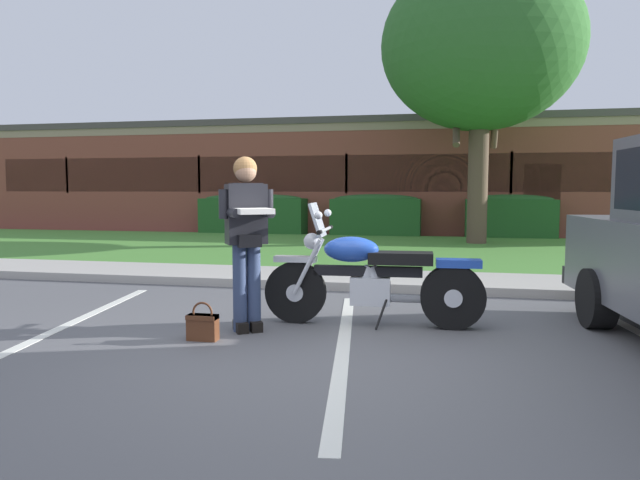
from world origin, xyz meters
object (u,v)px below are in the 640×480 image
object	(u,v)px
brick_building	(367,178)
hedge_left	(253,213)
hedge_center_left	(376,214)
shade_tree	(481,46)
motorcycle	(380,278)
rider_person	(247,229)
handbag	(203,325)
hedge_center_right	(510,216)

from	to	relation	value
brick_building	hedge_left	bearing A→B (deg)	-117.85
hedge_center_left	shade_tree	bearing A→B (deg)	-38.24
motorcycle	shade_tree	bearing A→B (deg)	80.96
hedge_left	rider_person	bearing A→B (deg)	-71.62
handbag	hedge_center_right	world-z (taller)	hedge_center_right
shade_tree	brick_building	size ratio (longest dim) A/B	0.24
motorcycle	brick_building	distance (m)	16.62
motorcycle	shade_tree	xyz separation A→B (m)	(1.42, 8.91, 4.31)
rider_person	brick_building	size ratio (longest dim) A/B	0.06
motorcycle	rider_person	size ratio (longest dim) A/B	1.32
rider_person	motorcycle	bearing A→B (deg)	21.80
brick_building	hedge_center_left	bearing A→B (deg)	-79.92
handbag	brick_building	size ratio (longest dim) A/B	0.01
rider_person	hedge_center_right	xyz separation A→B (m)	(3.68, 11.58, -0.36)
rider_person	hedge_left	distance (m)	12.20
rider_person	hedge_center_left	distance (m)	11.58
rider_person	shade_tree	bearing A→B (deg)	74.18
hedge_center_right	shade_tree	bearing A→B (deg)	-115.13
hedge_center_left	brick_building	distance (m)	5.53
rider_person	hedge_center_left	world-z (taller)	rider_person
hedge_left	hedge_center_left	xyz separation A→B (m)	(3.76, -0.00, 0.00)
shade_tree	hedge_center_right	xyz separation A→B (m)	(1.02, 2.17, -4.15)
shade_tree	hedge_left	bearing A→B (deg)	161.60
shade_tree	brick_building	world-z (taller)	shade_tree
hedge_center_left	hedge_center_right	distance (m)	3.76
handbag	hedge_left	bearing A→B (deg)	106.51
handbag	brick_building	xyz separation A→B (m)	(-0.74, 17.33, 1.64)
rider_person	hedge_center_left	size ratio (longest dim) A/B	0.66
rider_person	brick_building	xyz separation A→B (m)	(-1.03, 16.91, 0.78)
shade_tree	hedge_center_left	xyz separation A→B (m)	(-2.75, 2.17, -4.15)
shade_tree	hedge_center_right	world-z (taller)	shade_tree
rider_person	hedge_left	xyz separation A→B (m)	(-3.85, 11.58, -0.36)
motorcycle	rider_person	xyz separation A→B (m)	(-1.25, -0.50, 0.52)
motorcycle	brick_building	size ratio (longest dim) A/B	0.08
shade_tree	hedge_center_left	world-z (taller)	shade_tree
shade_tree	hedge_left	xyz separation A→B (m)	(-6.51, 2.17, -4.15)
handbag	motorcycle	bearing A→B (deg)	30.84
rider_person	brick_building	world-z (taller)	brick_building
rider_person	handbag	bearing A→B (deg)	-124.70
handbag	hedge_center_right	size ratio (longest dim) A/B	0.15
handbag	hedge_center_left	bearing A→B (deg)	89.01
handbag	hedge_left	distance (m)	12.52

